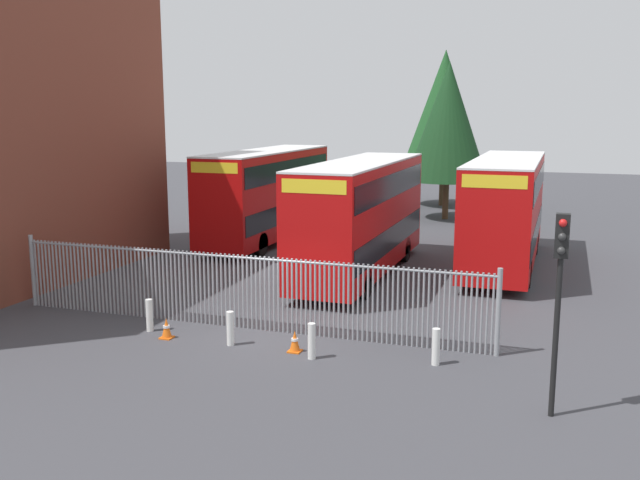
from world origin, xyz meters
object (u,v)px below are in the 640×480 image
double_decker_bus_behind_fence_right (267,192)px  traffic_cone_mid_forecourt (295,341)px  double_decker_bus_near_gate (361,213)px  traffic_light_kerbside (560,278)px  bollard_center_front (230,328)px  traffic_cone_by_gate (167,328)px  bollard_near_left (150,315)px  double_decker_bus_behind_fence_left (506,208)px  bollard_far_right (436,347)px  bollard_near_right (312,341)px

double_decker_bus_behind_fence_right → traffic_cone_mid_forecourt: double_decker_bus_behind_fence_right is taller
double_decker_bus_near_gate → double_decker_bus_behind_fence_right: bearing=139.2°
traffic_cone_mid_forecourt → traffic_light_kerbside: 7.33m
double_decker_bus_behind_fence_right → bollard_center_front: (5.20, -14.62, -1.95)m
double_decker_bus_near_gate → traffic_cone_by_gate: bearing=-108.0°
double_decker_bus_near_gate → traffic_cone_by_gate: (-3.01, -9.28, -2.13)m
double_decker_bus_near_gate → double_decker_bus_behind_fence_right: size_ratio=1.00×
double_decker_bus_near_gate → double_decker_bus_behind_fence_right: 8.26m
double_decker_bus_behind_fence_right → bollard_near_left: bearing=-80.3°
double_decker_bus_behind_fence_left → bollard_far_right: 12.43m
bollard_near_left → double_decker_bus_behind_fence_left: bearing=53.8°
double_decker_bus_behind_fence_right → bollard_near_right: double_decker_bus_behind_fence_right is taller
bollard_near_left → bollard_center_front: size_ratio=1.00×
double_decker_bus_behind_fence_left → bollard_far_right: double_decker_bus_behind_fence_left is taller
traffic_light_kerbside → double_decker_bus_behind_fence_right: bearing=129.4°
bollard_near_left → traffic_cone_by_gate: (0.81, -0.42, -0.19)m
double_decker_bus_near_gate → bollard_far_right: 10.15m
bollard_near_right → double_decker_bus_behind_fence_left: bearing=73.9°
double_decker_bus_behind_fence_left → double_decker_bus_behind_fence_right: same height
bollard_center_front → bollard_far_right: size_ratio=1.00×
bollard_near_left → bollard_center_front: (2.77, -0.36, 0.00)m
traffic_cone_by_gate → traffic_light_kerbside: traffic_light_kerbside is taller
bollard_near_right → bollard_near_left: bearing=173.0°
double_decker_bus_behind_fence_left → double_decker_bus_behind_fence_right: size_ratio=1.00×
traffic_cone_mid_forecourt → traffic_light_kerbside: bearing=-16.7°
double_decker_bus_near_gate → traffic_cone_by_gate: double_decker_bus_near_gate is taller
traffic_cone_by_gate → traffic_cone_mid_forecourt: size_ratio=1.00×
traffic_cone_by_gate → bollard_near_left: bearing=152.5°
double_decker_bus_behind_fence_left → bollard_center_front: (-6.18, -12.59, -1.95)m
bollard_near_right → traffic_cone_by_gate: (-4.42, 0.22, -0.19)m
bollard_far_right → traffic_light_kerbside: (2.82, -2.22, 2.51)m
bollard_center_front → traffic_cone_mid_forecourt: bollard_center_front is taller
traffic_cone_mid_forecourt → traffic_light_kerbside: size_ratio=0.14×
traffic_light_kerbside → double_decker_bus_behind_fence_left: bearing=98.6°
double_decker_bus_near_gate → bollard_near_right: bearing=-81.6°
double_decker_bus_near_gate → double_decker_bus_behind_fence_left: (5.13, 3.37, 0.00)m
bollard_near_left → bollard_near_right: (5.23, -0.64, 0.00)m
double_decker_bus_near_gate → bollard_near_right: double_decker_bus_near_gate is taller
bollard_far_right → traffic_cone_by_gate: size_ratio=1.61×
bollard_far_right → double_decker_bus_near_gate: bearing=116.9°
bollard_near_right → double_decker_bus_near_gate: bearing=98.4°
bollard_far_right → traffic_cone_by_gate: 7.53m
bollard_near_left → traffic_cone_mid_forecourt: (4.63, -0.30, -0.19)m
traffic_cone_mid_forecourt → traffic_cone_by_gate: bearing=-178.1°
bollard_near_left → traffic_cone_mid_forecourt: bollard_near_left is taller
double_decker_bus_near_gate → bollard_center_front: 9.48m
bollard_near_left → traffic_light_kerbside: bearing=-11.4°
double_decker_bus_behind_fence_left → traffic_light_kerbside: bearing=-81.4°
bollard_far_right → double_decker_bus_behind_fence_right: bearing=127.0°
bollard_center_front → traffic_cone_mid_forecourt: bearing=2.1°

